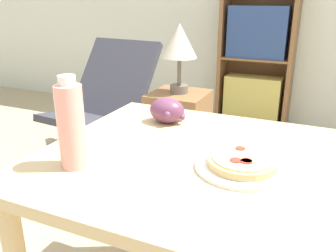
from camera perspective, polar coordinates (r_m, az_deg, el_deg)
name	(u,v)px	position (r m, az deg, el deg)	size (l,w,h in m)	color
dining_table	(208,191)	(1.11, 6.39, -10.38)	(1.00, 0.83, 0.74)	#D1B27F
pizza_on_plate	(242,164)	(1.00, 11.80, -6.00)	(0.26, 0.26, 0.04)	white
grape_bunch	(167,111)	(1.33, -0.13, 2.50)	(0.14, 0.13, 0.09)	#6B3856
drink_bottle	(71,125)	(0.99, -15.28, 0.10)	(0.07, 0.07, 0.26)	pink
lounge_chair_near	(103,125)	(2.70, -10.41, 0.16)	(0.68, 0.82, 0.88)	slate
bookshelf	(256,64)	(3.45, 13.88, 9.62)	(0.67, 0.30, 1.30)	brown
side_table	(178,140)	(2.29, 1.70, -2.34)	(0.34, 0.34, 0.63)	brown
table_lamp	(180,44)	(2.13, 1.87, 12.98)	(0.21, 0.21, 0.41)	#665B51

